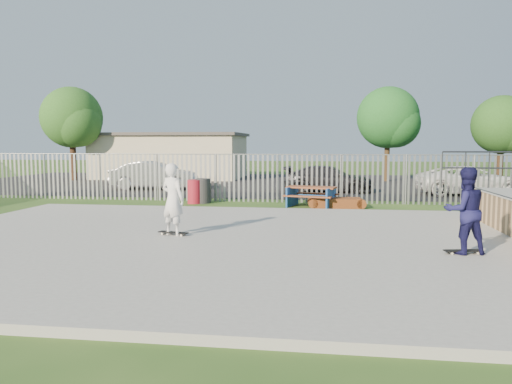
# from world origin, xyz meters

# --- Properties ---
(ground) EXTENTS (120.00, 120.00, 0.00)m
(ground) POSITION_xyz_m (0.00, 0.00, 0.00)
(ground) COLOR #2B511C
(ground) RESTS_ON ground
(concrete_slab) EXTENTS (15.00, 12.00, 0.15)m
(concrete_slab) POSITION_xyz_m (0.00, 0.00, 0.07)
(concrete_slab) COLOR gray
(concrete_slab) RESTS_ON ground
(fence) EXTENTS (26.04, 16.02, 2.00)m
(fence) POSITION_xyz_m (1.00, 4.59, 1.00)
(fence) COLOR gray
(fence) RESTS_ON ground
(picnic_table) EXTENTS (2.18, 1.94, 0.79)m
(picnic_table) POSITION_xyz_m (2.45, 7.72, 0.40)
(picnic_table) COLOR brown
(picnic_table) RESTS_ON ground
(funbox) EXTENTS (1.87, 1.05, 0.36)m
(funbox) POSITION_xyz_m (3.41, 7.61, 0.18)
(funbox) COLOR brown
(funbox) RESTS_ON ground
(trash_bin_red) EXTENTS (0.58, 0.58, 0.97)m
(trash_bin_red) POSITION_xyz_m (-2.31, 8.11, 0.49)
(trash_bin_red) COLOR maroon
(trash_bin_red) RESTS_ON ground
(trash_bin_grey) EXTENTS (0.61, 0.61, 1.01)m
(trash_bin_grey) POSITION_xyz_m (-2.00, 8.27, 0.51)
(trash_bin_grey) COLOR #28282B
(trash_bin_grey) RESTS_ON ground
(parking_lot) EXTENTS (40.00, 18.00, 0.02)m
(parking_lot) POSITION_xyz_m (0.00, 19.00, 0.01)
(parking_lot) COLOR black
(parking_lot) RESTS_ON ground
(car_silver) EXTENTS (4.70, 2.04, 1.50)m
(car_silver) POSITION_xyz_m (-6.02, 13.78, 0.77)
(car_silver) COLOR silver
(car_silver) RESTS_ON parking_lot
(car_dark) EXTENTS (4.66, 2.28, 1.31)m
(car_dark) POSITION_xyz_m (3.16, 13.77, 0.67)
(car_dark) COLOR black
(car_dark) RESTS_ON parking_lot
(car_white) EXTENTS (5.09, 2.64, 1.37)m
(car_white) POSITION_xyz_m (9.80, 13.09, 0.71)
(car_white) COLOR white
(car_white) RESTS_ON parking_lot
(building) EXTENTS (10.40, 6.40, 3.20)m
(building) POSITION_xyz_m (-8.00, 23.00, 1.61)
(building) COLOR beige
(building) RESTS_ON ground
(tree_left) EXTENTS (4.02, 4.02, 6.20)m
(tree_left) POSITION_xyz_m (-13.73, 19.68, 4.17)
(tree_left) COLOR #41291A
(tree_left) RESTS_ON ground
(tree_mid) EXTENTS (3.96, 3.96, 6.11)m
(tree_mid) POSITION_xyz_m (6.92, 21.63, 4.11)
(tree_mid) COLOR #45311B
(tree_mid) RESTS_ON ground
(tree_right) EXTENTS (3.42, 3.42, 5.27)m
(tree_right) POSITION_xyz_m (13.19, 19.54, 3.54)
(tree_right) COLOR #3D2918
(tree_right) RESTS_ON ground
(skateboard_a) EXTENTS (0.82, 0.37, 0.08)m
(skateboard_a) POSITION_xyz_m (5.85, -0.92, 0.19)
(skateboard_a) COLOR black
(skateboard_a) RESTS_ON concrete_slab
(skateboard_b) EXTENTS (0.82, 0.40, 0.08)m
(skateboard_b) POSITION_xyz_m (-0.78, 0.32, 0.19)
(skateboard_b) COLOR black
(skateboard_b) RESTS_ON concrete_slab
(skater_navy) EXTENTS (1.01, 0.86, 1.81)m
(skater_navy) POSITION_xyz_m (5.85, -0.92, 1.05)
(skater_navy) COLOR #151543
(skater_navy) RESTS_ON concrete_slab
(skater_white) EXTENTS (0.78, 0.67, 1.81)m
(skater_white) POSITION_xyz_m (-0.78, 0.32, 1.05)
(skater_white) COLOR white
(skater_white) RESTS_ON concrete_slab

